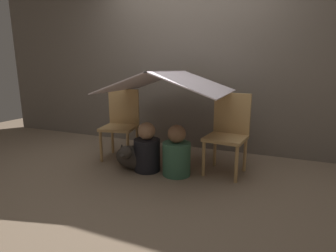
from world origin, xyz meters
TOP-DOWN VIEW (x-y plane):
  - ground_plane at (0.00, 0.00)m, footprint 8.80×8.80m
  - wall_back at (0.00, 1.07)m, footprint 7.00×0.05m
  - chair_left at (-0.70, 0.29)m, footprint 0.49×0.49m
  - chair_right at (0.69, 0.29)m, footprint 0.46×0.46m
  - sheet_canopy at (0.00, 0.21)m, footprint 1.37×1.13m
  - person_front at (-0.16, -0.04)m, footprint 0.30×0.30m
  - person_second at (0.20, -0.03)m, footprint 0.31×0.31m
  - dog at (-0.32, -0.09)m, footprint 0.47×0.39m

SIDE VIEW (x-z plane):
  - ground_plane at x=0.00m, z-range 0.00..0.00m
  - dog at x=-0.32m, z-range -0.02..0.33m
  - person_second at x=0.20m, z-range -0.05..0.52m
  - person_front at x=-0.16m, z-range -0.05..0.52m
  - chair_left at x=-0.70m, z-range 0.04..0.92m
  - chair_right at x=0.69m, z-range 0.04..0.92m
  - sheet_canopy at x=0.00m, z-range 0.89..1.13m
  - wall_back at x=0.00m, z-range 0.00..2.50m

